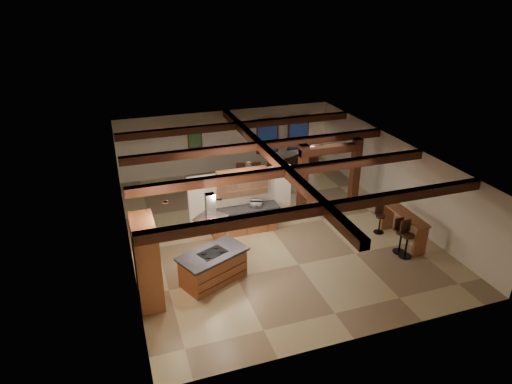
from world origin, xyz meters
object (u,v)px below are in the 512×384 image
kitchen_island (213,267)px  sofa (293,160)px  dining_table (257,184)px  bar_counter (404,223)px

kitchen_island → sofa: (5.94, 7.94, -0.21)m
dining_table → sofa: (2.60, 2.26, -0.05)m
sofa → bar_counter: 7.86m
dining_table → bar_counter: bearing=-42.4°
kitchen_island → bar_counter: bearing=1.1°
kitchen_island → sofa: kitchen_island is taller
kitchen_island → bar_counter: 6.74m
dining_table → sofa: bearing=57.2°
kitchen_island → dining_table: 6.59m
sofa → dining_table: bearing=18.1°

